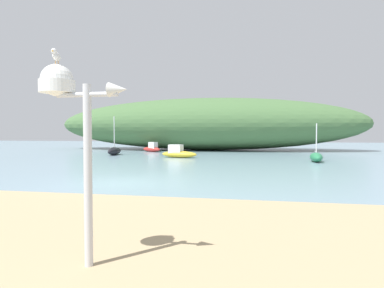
{
  "coord_description": "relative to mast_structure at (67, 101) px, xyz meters",
  "views": [
    {
      "loc": [
        5.53,
        -12.9,
        2.13
      ],
      "look_at": [
        1.87,
        6.16,
        1.43
      ],
      "focal_mm": 30.65,
      "sensor_mm": 36.0,
      "label": 1
    }
  ],
  "objects": [
    {
      "name": "ground_plane",
      "position": [
        -2.87,
        8.59,
        -2.58
      ],
      "size": [
        120.0,
        120.0,
        0.0
      ],
      "primitive_type": "plane",
      "color": "#7A99A8"
    },
    {
      "name": "distant_hill",
      "position": [
        -3.11,
        34.91,
        0.53
      ],
      "size": [
        37.26,
        10.42,
        6.23
      ],
      "primitive_type": "ellipsoid",
      "color": "#476B3D",
      "rests_on": "ground"
    },
    {
      "name": "mast_structure",
      "position": [
        0.0,
        0.0,
        0.0
      ],
      "size": [
        1.32,
        0.5,
        2.91
      ],
      "color": "silver",
      "rests_on": "beach_sand"
    },
    {
      "name": "seagull_on_radar",
      "position": [
        -0.15,
        -0.01,
        0.65
      ],
      "size": [
        0.13,
        0.28,
        0.21
      ],
      "color": "orange",
      "rests_on": "mast_structure"
    },
    {
      "name": "motorboat_far_right",
      "position": [
        -8.35,
        29.86,
        -2.2
      ],
      "size": [
        2.59,
        1.91,
        1.06
      ],
      "color": "#B72D28",
      "rests_on": "ground"
    },
    {
      "name": "sailboat_outer_mooring",
      "position": [
        -10.26,
        24.39,
        -2.21
      ],
      "size": [
        0.9,
        2.67,
        3.62
      ],
      "color": "black",
      "rests_on": "ground"
    },
    {
      "name": "sailboat_centre_water",
      "position": [
        7.03,
        20.54,
        -2.24
      ],
      "size": [
        1.03,
        2.74,
        2.77
      ],
      "color": "#287A4C",
      "rests_on": "ground"
    },
    {
      "name": "motorboat_near_shore",
      "position": [
        -3.65,
        22.45,
        -2.19
      ],
      "size": [
        3.25,
        1.51,
        1.09
      ],
      "color": "gold",
      "rests_on": "ground"
    }
  ]
}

